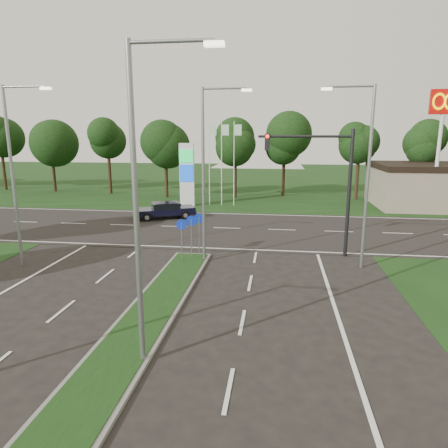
# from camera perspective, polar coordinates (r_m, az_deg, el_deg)

# --- Properties ---
(verge_far) EXTENTS (160.00, 50.00, 0.02)m
(verge_far) POSITION_cam_1_polar(r_m,az_deg,el_deg) (59.87, 3.26, 6.04)
(verge_far) COLOR black
(verge_far) RESTS_ON ground
(cross_road) EXTENTS (160.00, 12.00, 0.02)m
(cross_road) POSITION_cam_1_polar(r_m,az_deg,el_deg) (29.45, -1.53, -0.56)
(cross_road) COLOR black
(cross_road) RESTS_ON ground
(median_kerb) EXTENTS (2.00, 26.00, 0.12)m
(median_kerb) POSITION_cam_1_polar(r_m,az_deg,el_deg) (11.56, -19.05, -22.79)
(median_kerb) COLOR slate
(median_kerb) RESTS_ON ground
(streetlight_median_near) EXTENTS (2.53, 0.22, 9.00)m
(streetlight_median_near) POSITION_cam_1_polar(r_m,az_deg,el_deg) (11.05, -11.60, 4.26)
(streetlight_median_near) COLOR gray
(streetlight_median_near) RESTS_ON ground
(streetlight_median_far) EXTENTS (2.53, 0.22, 9.00)m
(streetlight_median_far) POSITION_cam_1_polar(r_m,az_deg,el_deg) (20.71, -2.44, 8.18)
(streetlight_median_far) COLOR gray
(streetlight_median_far) RESTS_ON ground
(streetlight_left_far) EXTENTS (2.53, 0.22, 9.00)m
(streetlight_left_far) POSITION_cam_1_polar(r_m,az_deg,el_deg) (22.49, -27.66, 7.12)
(streetlight_left_far) COLOR gray
(streetlight_left_far) RESTS_ON ground
(streetlight_right_far) EXTENTS (2.53, 0.22, 9.00)m
(streetlight_right_far) POSITION_cam_1_polar(r_m,az_deg,el_deg) (20.80, 19.42, 7.51)
(streetlight_right_far) COLOR gray
(streetlight_right_far) RESTS_ON ground
(traffic_signal) EXTENTS (5.10, 0.42, 7.00)m
(traffic_signal) POSITION_cam_1_polar(r_m,az_deg,el_deg) (22.55, 14.30, 7.07)
(traffic_signal) COLOR black
(traffic_signal) RESTS_ON ground
(median_signs) EXTENTS (1.16, 1.76, 2.38)m
(median_signs) POSITION_cam_1_polar(r_m,az_deg,el_deg) (21.79, -4.76, -0.60)
(median_signs) COLOR gray
(median_signs) RESTS_ON ground
(gas_pylon) EXTENTS (5.80, 1.26, 8.00)m
(gas_pylon) POSITION_cam_1_polar(r_m,az_deg,el_deg) (38.46, -5.00, 7.27)
(gas_pylon) COLOR silver
(gas_pylon) RESTS_ON ground
(mcdonalds_sign) EXTENTS (2.20, 0.47, 10.40)m
(mcdonalds_sign) POSITION_cam_1_polar(r_m,az_deg,el_deg) (38.70, 28.71, 12.97)
(mcdonalds_sign) COLOR silver
(mcdonalds_sign) RESTS_ON ground
(treeline_far) EXTENTS (6.00, 6.00, 9.90)m
(treeline_far) POSITION_cam_1_polar(r_m,az_deg,el_deg) (44.49, 1.92, 12.68)
(treeline_far) COLOR black
(treeline_far) RESTS_ON ground
(navy_sedan) EXTENTS (5.21, 3.80, 1.33)m
(navy_sedan) POSITION_cam_1_polar(r_m,az_deg,el_deg) (33.12, -8.46, 2.02)
(navy_sedan) COLOR black
(navy_sedan) RESTS_ON ground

